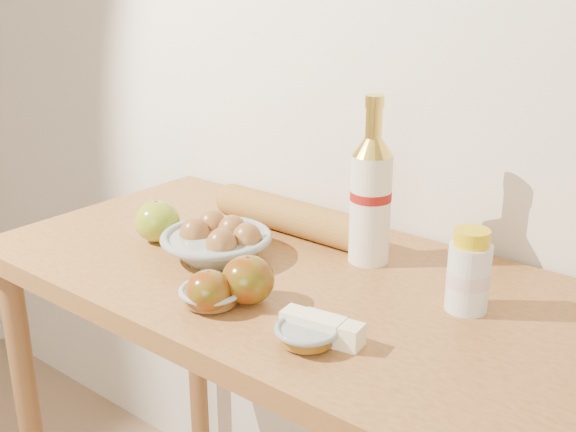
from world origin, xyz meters
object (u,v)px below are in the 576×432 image
at_px(baguette, 296,218).
at_px(bourbon_bottle, 371,196).
at_px(table, 298,336).
at_px(egg_bowl, 218,242).
at_px(cream_bottle, 469,273).

bearing_deg(baguette, bourbon_bottle, -5.99).
relative_size(table, egg_bowl, 5.18).
height_order(bourbon_bottle, cream_bottle, bourbon_bottle).
distance_m(cream_bottle, egg_bowl, 0.47).
distance_m(egg_bowl, baguette, 0.19).
xyz_separation_m(table, cream_bottle, (0.29, 0.07, 0.19)).
height_order(bourbon_bottle, baguette, bourbon_bottle).
height_order(egg_bowl, baguette, egg_bowl).
distance_m(bourbon_bottle, baguette, 0.21).
bearing_deg(bourbon_bottle, baguette, 155.84).
xyz_separation_m(bourbon_bottle, egg_bowl, (-0.23, -0.16, -0.10)).
relative_size(table, bourbon_bottle, 3.87).
bearing_deg(egg_bowl, cream_bottle, 12.10).
bearing_deg(cream_bottle, table, -150.17).
bearing_deg(baguette, egg_bowl, -102.57).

